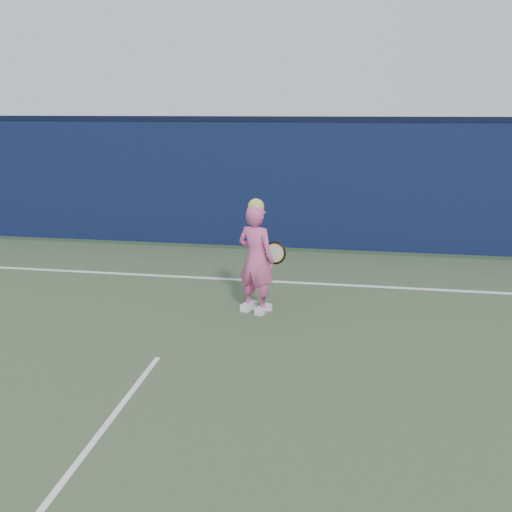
# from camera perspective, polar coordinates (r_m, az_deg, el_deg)

# --- Properties ---
(ground) EXTENTS (80.00, 80.00, 0.00)m
(ground) POSITION_cam_1_polar(r_m,az_deg,el_deg) (5.56, -13.82, -14.92)
(ground) COLOR #32452A
(ground) RESTS_ON ground
(backstop_wall) EXTENTS (24.00, 0.40, 2.50)m
(backstop_wall) POSITION_cam_1_polar(r_m,az_deg,el_deg) (11.17, -1.14, 7.56)
(backstop_wall) COLOR #0C1534
(backstop_wall) RESTS_ON ground
(wall_cap) EXTENTS (24.00, 0.42, 0.10)m
(wall_cap) POSITION_cam_1_polar(r_m,az_deg,el_deg) (11.07, -1.18, 14.24)
(wall_cap) COLOR black
(wall_cap) RESTS_ON backstop_wall
(player) EXTENTS (0.65, 0.55, 1.60)m
(player) POSITION_cam_1_polar(r_m,az_deg,el_deg) (7.40, 0.00, -0.28)
(player) COLOR #DD5593
(player) RESTS_ON ground
(racket) EXTENTS (0.57, 0.31, 0.34)m
(racket) POSITION_cam_1_polar(r_m,az_deg,el_deg) (7.75, 1.80, 0.31)
(racket) COLOR black
(racket) RESTS_ON ground
(court_lines) EXTENTS (11.00, 12.04, 0.01)m
(court_lines) POSITION_cam_1_polar(r_m,az_deg,el_deg) (5.30, -15.26, -16.52)
(court_lines) COLOR white
(court_lines) RESTS_ON court_surface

